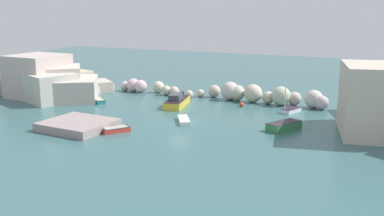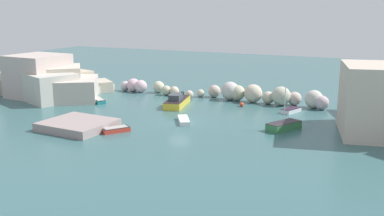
{
  "view_description": "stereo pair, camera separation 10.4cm",
  "coord_description": "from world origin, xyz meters",
  "px_view_note": "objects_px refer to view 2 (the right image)",
  "views": [
    {
      "loc": [
        23.7,
        -47.33,
        13.87
      ],
      "look_at": [
        0.0,
        3.61,
        1.0
      ],
      "focal_mm": 41.72,
      "sensor_mm": 36.0,
      "label": 1
    },
    {
      "loc": [
        23.79,
        -47.29,
        13.87
      ],
      "look_at": [
        0.0,
        3.61,
        1.0
      ],
      "focal_mm": 41.72,
      "sensor_mm": 36.0,
      "label": 2
    }
  ],
  "objects_px": {
    "moored_boat_2": "(177,101)",
    "moored_boat_0": "(184,120)",
    "stone_dock": "(78,125)",
    "moored_boat_1": "(116,129)",
    "moored_boat_5": "(291,110)",
    "channel_buoy": "(242,104)",
    "moored_boat_4": "(64,123)",
    "moored_boat_3": "(284,126)",
    "moored_boat_6": "(98,100)"
  },
  "relations": [
    {
      "from": "moored_boat_2",
      "to": "moored_boat_0",
      "type": "bearing_deg",
      "value": 19.75
    },
    {
      "from": "stone_dock",
      "to": "moored_boat_1",
      "type": "relative_size",
      "value": 2.26
    },
    {
      "from": "moored_boat_5",
      "to": "stone_dock",
      "type": "bearing_deg",
      "value": 152.43
    },
    {
      "from": "channel_buoy",
      "to": "moored_boat_0",
      "type": "relative_size",
      "value": 0.16
    },
    {
      "from": "stone_dock",
      "to": "moored_boat_5",
      "type": "distance_m",
      "value": 27.64
    },
    {
      "from": "moored_boat_4",
      "to": "moored_boat_5",
      "type": "relative_size",
      "value": 0.99
    },
    {
      "from": "moored_boat_0",
      "to": "moored_boat_5",
      "type": "height_order",
      "value": "moored_boat_5"
    },
    {
      "from": "stone_dock",
      "to": "moored_boat_0",
      "type": "bearing_deg",
      "value": 38.75
    },
    {
      "from": "stone_dock",
      "to": "moored_boat_3",
      "type": "height_order",
      "value": "moored_boat_3"
    },
    {
      "from": "stone_dock",
      "to": "moored_boat_4",
      "type": "height_order",
      "value": "stone_dock"
    },
    {
      "from": "stone_dock",
      "to": "moored_boat_1",
      "type": "xyz_separation_m",
      "value": [
        4.7,
        0.76,
        -0.17
      ]
    },
    {
      "from": "moored_boat_2",
      "to": "moored_boat_6",
      "type": "xyz_separation_m",
      "value": [
        -11.74,
        -2.56,
        -0.38
      ]
    },
    {
      "from": "stone_dock",
      "to": "moored_boat_0",
      "type": "distance_m",
      "value": 12.55
    },
    {
      "from": "stone_dock",
      "to": "channel_buoy",
      "type": "xyz_separation_m",
      "value": [
        13.36,
        19.2,
        -0.16
      ]
    },
    {
      "from": "moored_boat_0",
      "to": "moored_boat_1",
      "type": "distance_m",
      "value": 8.73
    },
    {
      "from": "moored_boat_2",
      "to": "moored_boat_3",
      "type": "bearing_deg",
      "value": 58.29
    },
    {
      "from": "moored_boat_3",
      "to": "moored_boat_5",
      "type": "xyz_separation_m",
      "value": [
        -1.19,
        8.81,
        -0.18
      ]
    },
    {
      "from": "stone_dock",
      "to": "moored_boat_0",
      "type": "relative_size",
      "value": 1.9
    },
    {
      "from": "channel_buoy",
      "to": "moored_boat_4",
      "type": "height_order",
      "value": "channel_buoy"
    },
    {
      "from": "moored_boat_4",
      "to": "moored_boat_0",
      "type": "bearing_deg",
      "value": 131.72
    },
    {
      "from": "stone_dock",
      "to": "moored_boat_6",
      "type": "bearing_deg",
      "value": 117.58
    },
    {
      "from": "stone_dock",
      "to": "moored_boat_6",
      "type": "height_order",
      "value": "stone_dock"
    },
    {
      "from": "stone_dock",
      "to": "channel_buoy",
      "type": "relative_size",
      "value": 12.09
    },
    {
      "from": "moored_boat_3",
      "to": "moored_boat_5",
      "type": "relative_size",
      "value": 1.55
    },
    {
      "from": "moored_boat_3",
      "to": "stone_dock",
      "type": "bearing_deg",
      "value": 141.22
    },
    {
      "from": "channel_buoy",
      "to": "moored_boat_4",
      "type": "relative_size",
      "value": 0.19
    },
    {
      "from": "moored_boat_1",
      "to": "moored_boat_5",
      "type": "bearing_deg",
      "value": -6.63
    },
    {
      "from": "moored_boat_2",
      "to": "channel_buoy",
      "type": "bearing_deg",
      "value": 100.42
    },
    {
      "from": "moored_boat_0",
      "to": "moored_boat_1",
      "type": "relative_size",
      "value": 1.19
    },
    {
      "from": "channel_buoy",
      "to": "moored_boat_5",
      "type": "height_order",
      "value": "channel_buoy"
    },
    {
      "from": "moored_boat_3",
      "to": "moored_boat_1",
      "type": "bearing_deg",
      "value": 144.9
    },
    {
      "from": "moored_boat_3",
      "to": "moored_boat_5",
      "type": "height_order",
      "value": "moored_boat_3"
    },
    {
      "from": "moored_boat_2",
      "to": "moored_boat_6",
      "type": "bearing_deg",
      "value": -90.01
    },
    {
      "from": "channel_buoy",
      "to": "moored_boat_5",
      "type": "bearing_deg",
      "value": -5.16
    },
    {
      "from": "moored_boat_3",
      "to": "moored_boat_6",
      "type": "height_order",
      "value": "moored_boat_3"
    },
    {
      "from": "moored_boat_5",
      "to": "channel_buoy",
      "type": "bearing_deg",
      "value": 105.1
    },
    {
      "from": "channel_buoy",
      "to": "moored_boat_2",
      "type": "relative_size",
      "value": 0.09
    },
    {
      "from": "moored_boat_4",
      "to": "moored_boat_5",
      "type": "height_order",
      "value": "moored_boat_5"
    },
    {
      "from": "moored_boat_1",
      "to": "moored_boat_6",
      "type": "height_order",
      "value": "moored_boat_1"
    },
    {
      "from": "channel_buoy",
      "to": "moored_boat_2",
      "type": "xyz_separation_m",
      "value": [
        -8.46,
        -3.54,
        0.36
      ]
    },
    {
      "from": "moored_boat_4",
      "to": "moored_boat_5",
      "type": "distance_m",
      "value": 29.18
    },
    {
      "from": "moored_boat_2",
      "to": "stone_dock",
      "type": "bearing_deg",
      "value": -29.66
    },
    {
      "from": "stone_dock",
      "to": "moored_boat_6",
      "type": "distance_m",
      "value": 14.78
    },
    {
      "from": "moored_boat_0",
      "to": "moored_boat_2",
      "type": "xyz_separation_m",
      "value": [
        -4.89,
        7.81,
        0.42
      ]
    },
    {
      "from": "channel_buoy",
      "to": "moored_boat_1",
      "type": "relative_size",
      "value": 0.19
    },
    {
      "from": "moored_boat_2",
      "to": "moored_boat_5",
      "type": "distance_m",
      "value": 15.86
    },
    {
      "from": "moored_boat_4",
      "to": "stone_dock",
      "type": "bearing_deg",
      "value": 88.83
    },
    {
      "from": "moored_boat_2",
      "to": "moored_boat_4",
      "type": "relative_size",
      "value": 2.15
    },
    {
      "from": "moored_boat_1",
      "to": "moored_boat_4",
      "type": "xyz_separation_m",
      "value": [
        -7.14,
        -0.24,
        -0.02
      ]
    },
    {
      "from": "moored_boat_1",
      "to": "channel_buoy",
      "type": "bearing_deg",
      "value": 9.8
    }
  ]
}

